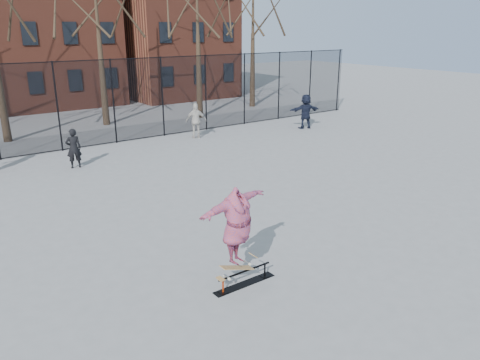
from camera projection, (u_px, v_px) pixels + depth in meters
ground at (267, 244)px, 12.24m from camera, size 100.00×100.00×0.00m
skate_rail at (245, 279)px, 10.28m from camera, size 1.55×0.24×0.34m
skateboard at (237, 271)px, 10.08m from camera, size 0.90×0.21×0.11m
skater at (237, 233)px, 9.80m from camera, size 2.16×1.15×1.70m
bystander_black at (74, 148)px, 18.58m from camera, size 0.64×0.48×1.60m
bystander_white at (196, 121)px, 23.54m from camera, size 1.12×0.83×1.77m
bystander_navy at (306, 111)px, 25.81m from camera, size 1.85×1.04×1.90m
fence at (88, 103)px, 21.53m from camera, size 34.03×0.07×4.00m
rowhouses at (25, 16)px, 30.63m from camera, size 29.00×7.00×13.00m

